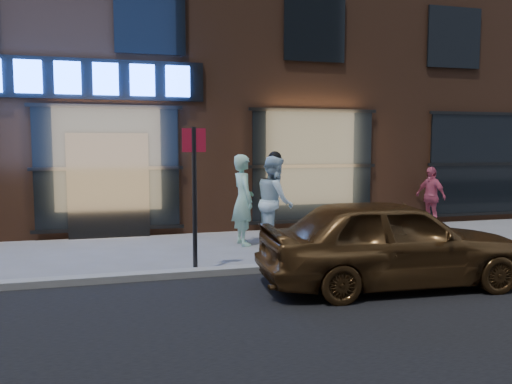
{
  "coord_description": "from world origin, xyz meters",
  "views": [
    {
      "loc": [
        0.34,
        -7.93,
        2.13
      ],
      "look_at": [
        2.87,
        1.6,
        1.2
      ],
      "focal_mm": 35.0,
      "sensor_mm": 36.0,
      "label": 1
    }
  ],
  "objects_px": {
    "gold_sedan": "(391,242)",
    "passerby": "(430,196)",
    "man_cap": "(275,201)",
    "man_bowtie": "(243,200)",
    "sign_post": "(194,186)"
  },
  "relations": [
    {
      "from": "passerby",
      "to": "sign_post",
      "type": "height_order",
      "value": "sign_post"
    },
    {
      "from": "passerby",
      "to": "gold_sedan",
      "type": "height_order",
      "value": "passerby"
    },
    {
      "from": "gold_sedan",
      "to": "man_cap",
      "type": "bearing_deg",
      "value": 16.64
    },
    {
      "from": "man_cap",
      "to": "gold_sedan",
      "type": "bearing_deg",
      "value": -159.0
    },
    {
      "from": "man_bowtie",
      "to": "passerby",
      "type": "bearing_deg",
      "value": -83.23
    },
    {
      "from": "man_bowtie",
      "to": "man_cap",
      "type": "bearing_deg",
      "value": -122.37
    },
    {
      "from": "passerby",
      "to": "sign_post",
      "type": "xyz_separation_m",
      "value": [
        -6.7,
        -3.33,
        0.68
      ]
    },
    {
      "from": "man_cap",
      "to": "passerby",
      "type": "bearing_deg",
      "value": -65.28
    },
    {
      "from": "gold_sedan",
      "to": "sign_post",
      "type": "height_order",
      "value": "sign_post"
    },
    {
      "from": "man_cap",
      "to": "passerby",
      "type": "height_order",
      "value": "man_cap"
    },
    {
      "from": "man_cap",
      "to": "gold_sedan",
      "type": "relative_size",
      "value": 0.48
    },
    {
      "from": "gold_sedan",
      "to": "passerby",
      "type": "bearing_deg",
      "value": -36.29
    },
    {
      "from": "gold_sedan",
      "to": "sign_post",
      "type": "xyz_separation_m",
      "value": [
        -2.75,
        1.5,
        0.78
      ]
    },
    {
      "from": "man_bowtie",
      "to": "gold_sedan",
      "type": "relative_size",
      "value": 0.48
    },
    {
      "from": "man_bowtie",
      "to": "man_cap",
      "type": "height_order",
      "value": "man_bowtie"
    }
  ]
}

